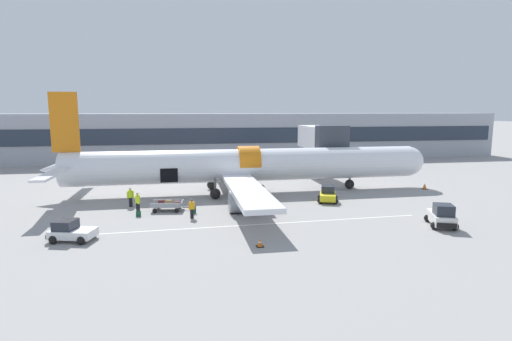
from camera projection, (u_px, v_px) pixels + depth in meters
The scene contains 18 objects.
ground_plane at pixel (235, 203), 37.87m from camera, with size 500.00×500.00×0.00m, color gray.
apron_marking_line at pixel (263, 224), 30.87m from camera, with size 25.83×0.90×0.01m.
terminal_strip at pixel (210, 137), 70.77m from camera, with size 107.43×8.47×8.16m.
jet_bridge_stub at pixel (322, 139), 49.38m from camera, with size 3.66×10.03×7.00m.
airplane at pixel (243, 166), 42.21m from camera, with size 40.76×32.41×10.48m.
baggage_tug_lead at pixel (71, 231), 26.95m from camera, with size 3.26×2.57×1.41m.
baggage_tug_mid at pixel (442, 217), 30.20m from camera, with size 2.64×3.52×1.79m.
baggage_tug_rear at pixel (328, 195), 38.36m from camera, with size 2.42×2.81×1.51m.
baggage_tug_spare at pixel (258, 194), 39.17m from camera, with size 2.07×2.44×1.36m.
baggage_cart_loading at pixel (168, 205), 35.07m from camera, with size 3.65×2.24×0.87m.
ground_crew_loader_a at pixel (130, 197), 36.33m from camera, with size 0.62×0.44×1.78m.
ground_crew_loader_b at pixel (138, 202), 34.20m from camera, with size 0.53×0.61×1.79m.
ground_crew_driver at pixel (192, 208), 32.45m from camera, with size 0.54×0.49×1.60m.
suitcase_on_tarmac_upright at pixel (193, 210), 34.04m from camera, with size 0.52×0.46×0.77m.
suitcase_on_tarmac_spare at pixel (138, 214), 33.07m from camera, with size 0.38×0.23×0.61m.
safety_cone_nose at pixel (425, 186), 44.63m from camera, with size 0.63×0.63×0.67m.
safety_cone_engine_left at pixel (260, 243), 25.76m from camera, with size 0.50×0.50×0.56m.
safety_cone_wingtip at pixel (270, 205), 35.51m from camera, with size 0.58×0.58×0.73m.
Camera 1 is at (-4.73, -36.73, 8.74)m, focal length 28.00 mm.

